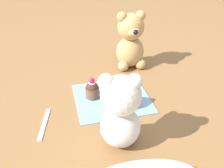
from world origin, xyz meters
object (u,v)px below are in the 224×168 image
Objects in this scene: teddy_bear_cream at (121,111)px; cupcake_near_cream_bear at (129,98)px; teddy_bear_tan at (131,41)px; cupcake_near_tan_bear at (92,89)px; teaspoon at (44,124)px.

cupcake_near_cream_bear is (-0.07, -0.14, -0.07)m from teddy_bear_cream.
teddy_bear_tan reaches higher than cupcake_near_tan_bear.
cupcake_near_cream_bear is 0.12m from cupcake_near_tan_bear.
cupcake_near_cream_bear is (0.08, 0.25, -0.07)m from teddy_bear_tan.
teaspoon is at bearing 31.58° from cupcake_near_tan_bear.
cupcake_near_cream_bear is at bearing -107.24° from teddy_bear_tan.
teddy_bear_tan is 0.45m from teaspoon.
teddy_bear_tan reaches higher than cupcake_near_cream_bear.
teaspoon is at bearing -20.26° from teddy_bear_cream.
teddy_bear_tan reaches higher than teaspoon.
cupcake_near_cream_bear is 0.26m from teaspoon.
cupcake_near_cream_bear is at bearing 143.45° from cupcake_near_tan_bear.
teddy_bear_tan is (-0.15, -0.40, 0.00)m from teddy_bear_cream.
teddy_bear_tan reaches higher than teddy_bear_cream.
cupcake_near_tan_bear reaches higher than teaspoon.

